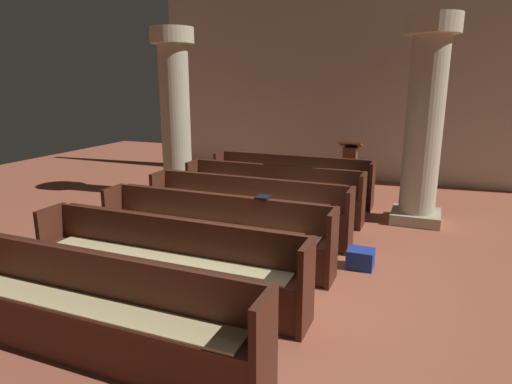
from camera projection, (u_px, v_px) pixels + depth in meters
The scene contains 13 objects.
ground_plane at pixel (263, 278), 5.35m from camera, with size 19.20×19.20×0.00m, color #AD5B42.
back_wall at pixel (358, 84), 10.26m from camera, with size 10.00×0.16×4.50m, color beige.
pew_row_0 at pixel (291, 177), 8.66m from camera, with size 3.17×0.46×0.89m.
pew_row_1 at pixel (272, 190), 7.67m from camera, with size 3.17×0.46×0.89m.
pew_row_2 at pixel (247, 206), 6.68m from camera, with size 3.17×0.47×0.89m.
pew_row_3 at pixel (213, 228), 5.69m from camera, with size 3.17×0.46×0.89m.
pew_row_4 at pixel (166, 259), 4.70m from camera, with size 3.17×0.46×0.89m.
pew_row_5 at pixel (92, 306), 3.72m from camera, with size 3.17×0.47×0.89m.
pillar_aisle_side at pixel (425, 119), 7.09m from camera, with size 0.85×0.85×3.32m.
pillar_far_side at pixel (175, 111), 8.82m from camera, with size 0.85×0.85×3.32m.
lectern at pixel (349, 170), 9.49m from camera, with size 0.48×0.45×1.08m.
hymn_book at pixel (263, 197), 5.54m from camera, with size 0.17×0.20×0.03m, color black.
kneeler_box_blue at pixel (360, 259), 5.63m from camera, with size 0.33×0.29×0.25m, color navy.
Camera 1 is at (1.77, -4.60, 2.33)m, focal length 30.97 mm.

